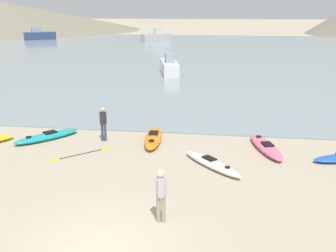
{
  "coord_description": "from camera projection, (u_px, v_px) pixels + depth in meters",
  "views": [
    {
      "loc": [
        3.04,
        -8.64,
        6.06
      ],
      "look_at": [
        0.53,
        9.45,
        0.5
      ],
      "focal_mm": 42.0,
      "sensor_mm": 36.0,
      "label": 1
    }
  ],
  "objects": [
    {
      "name": "ground_plane",
      "position": [
        99.0,
        247.0,
        10.36
      ],
      "size": [
        400.0,
        400.0,
        0.0
      ],
      "primitive_type": "plane",
      "color": "tan"
    },
    {
      "name": "bay_water",
      "position": [
        200.0,
        53.0,
        52.81
      ],
      "size": [
        160.0,
        70.0,
        0.06
      ],
      "primitive_type": "cube",
      "color": "gray",
      "rests_on": "ground_plane"
    },
    {
      "name": "kayak_on_sand_0",
      "position": [
        266.0,
        147.0,
        17.26
      ],
      "size": [
        1.6,
        3.44,
        0.37
      ],
      "color": "#E5668C",
      "rests_on": "ground_plane"
    },
    {
      "name": "kayak_on_sand_1",
      "position": [
        153.0,
        138.0,
        18.43
      ],
      "size": [
        1.04,
        3.35,
        0.39
      ],
      "color": "orange",
      "rests_on": "ground_plane"
    },
    {
      "name": "kayak_on_sand_2",
      "position": [
        212.0,
        164.0,
        15.43
      ],
      "size": [
        2.59,
        2.77,
        0.36
      ],
      "color": "white",
      "rests_on": "ground_plane"
    },
    {
      "name": "kayak_on_sand_3",
      "position": [
        47.0,
        136.0,
        18.65
      ],
      "size": [
        2.65,
        2.91,
        0.37
      ],
      "color": "teal",
      "rests_on": "ground_plane"
    },
    {
      "name": "person_near_foreground",
      "position": [
        161.0,
        193.0,
        11.27
      ],
      "size": [
        0.33,
        0.26,
        1.65
      ],
      "color": "gray",
      "rests_on": "ground_plane"
    },
    {
      "name": "person_near_waterline",
      "position": [
        103.0,
        122.0,
        18.25
      ],
      "size": [
        0.33,
        0.29,
        1.63
      ],
      "color": "#384260",
      "rests_on": "ground_plane"
    },
    {
      "name": "moored_boat_0",
      "position": [
        156.0,
        37.0,
        70.02
      ],
      "size": [
        5.02,
        4.84,
        2.36
      ],
      "color": "#B2B2B7",
      "rests_on": "bay_water"
    },
    {
      "name": "moored_boat_1",
      "position": [
        170.0,
        67.0,
        36.46
      ],
      "size": [
        2.42,
        5.19,
        1.92
      ],
      "color": "white",
      "rests_on": "bay_water"
    },
    {
      "name": "moored_boat_3",
      "position": [
        40.0,
        35.0,
        74.52
      ],
      "size": [
        5.92,
        4.83,
        2.34
      ],
      "color": "navy",
      "rests_on": "bay_water"
    },
    {
      "name": "loose_paddle",
      "position": [
        81.0,
        154.0,
        16.8
      ],
      "size": [
        2.15,
        2.04,
        0.03
      ],
      "color": "black",
      "rests_on": "ground_plane"
    }
  ]
}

